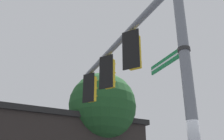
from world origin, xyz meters
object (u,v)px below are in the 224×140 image
traffic_light_nearest_pole (134,51)px  traffic_light_mid_inner (109,73)px  traffic_light_mid_outer (91,89)px  street_name_sign (172,57)px

traffic_light_nearest_pole → traffic_light_mid_inner: same height
traffic_light_mid_inner → traffic_light_mid_outer: size_ratio=1.00×
traffic_light_mid_inner → traffic_light_mid_outer: 1.86m
traffic_light_mid_inner → traffic_light_nearest_pole: bearing=-35.9°
traffic_light_nearest_pole → traffic_light_mid_outer: (-3.01, 2.18, 0.00)m
traffic_light_nearest_pole → traffic_light_mid_outer: bearing=144.1°
traffic_light_nearest_pole → traffic_light_mid_outer: 3.71m
traffic_light_mid_outer → street_name_sign: traffic_light_mid_outer is taller
traffic_light_nearest_pole → street_name_sign: 2.05m
traffic_light_mid_outer → street_name_sign: (4.46, -3.24, -0.98)m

